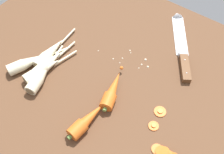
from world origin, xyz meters
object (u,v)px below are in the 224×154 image
at_px(parsnip_mid_right, 41,75).
at_px(carrot_slice_stray_near, 160,111).
at_px(whole_carrot, 112,91).
at_px(carrot_slice_stray_mid, 154,126).
at_px(parsnip_outer, 50,53).
at_px(chefs_knife, 181,43).
at_px(whole_carrot_second, 87,120).
at_px(parsnip_front, 48,64).
at_px(parsnip_mid_left, 43,70).
at_px(parsnip_back, 29,62).

bearing_deg(parsnip_mid_right, carrot_slice_stray_near, 17.74).
relative_size(whole_carrot, carrot_slice_stray_mid, 5.45).
relative_size(whole_carrot, parsnip_mid_right, 0.80).
distance_m(parsnip_outer, carrot_slice_stray_mid, 0.44).
bearing_deg(chefs_knife, carrot_slice_stray_mid, -75.49).
bearing_deg(whole_carrot, parsnip_mid_right, -159.03).
height_order(whole_carrot_second, parsnip_front, whole_carrot_second).
bearing_deg(parsnip_mid_right, chefs_knife, 53.88).
bearing_deg(parsnip_front, carrot_slice_stray_mid, 3.03).
relative_size(parsnip_front, carrot_slice_stray_near, 5.38).
distance_m(parsnip_front, carrot_slice_stray_mid, 0.41).
relative_size(chefs_knife, parsnip_mid_right, 1.43).
distance_m(chefs_knife, carrot_slice_stray_near, 0.30).
bearing_deg(chefs_knife, whole_carrot_second, -99.44).
distance_m(whole_carrot, parsnip_outer, 0.27).
bearing_deg(whole_carrot_second, chefs_knife, 80.56).
xyz_separation_m(parsnip_mid_left, parsnip_mid_right, (0.01, -0.02, -0.00)).
xyz_separation_m(whole_carrot_second, carrot_slice_stray_mid, (0.16, 0.11, -0.02)).
xyz_separation_m(chefs_knife, carrot_slice_stray_mid, (0.09, -0.34, -0.00)).
height_order(whole_carrot_second, carrot_slice_stray_mid, whole_carrot_second).
bearing_deg(parsnip_mid_right, whole_carrot_second, -9.56).
bearing_deg(parsnip_mid_right, parsnip_front, 107.90).
relative_size(parsnip_mid_right, parsnip_back, 1.00).
xyz_separation_m(whole_carrot, parsnip_front, (-0.24, -0.04, -0.00)).
xyz_separation_m(whole_carrot_second, carrot_slice_stray_near, (0.16, 0.16, -0.02)).
xyz_separation_m(parsnip_mid_left, carrot_slice_stray_near, (0.39, 0.10, -0.02)).
bearing_deg(carrot_slice_stray_mid, parsnip_mid_left, -172.65).
height_order(whole_carrot, carrot_slice_stray_near, whole_carrot).
distance_m(parsnip_mid_left, parsnip_back, 0.06).
bearing_deg(carrot_slice_stray_near, parsnip_outer, -175.34).
height_order(parsnip_front, parsnip_outer, same).
distance_m(whole_carrot_second, carrot_slice_stray_mid, 0.20).
bearing_deg(carrot_slice_stray_mid, parsnip_back, -173.17).
bearing_deg(parsnip_outer, parsnip_front, -55.08).
height_order(parsnip_mid_left, carrot_slice_stray_mid, parsnip_mid_left).
height_order(chefs_knife, carrot_slice_stray_mid, chefs_knife).
bearing_deg(parsnip_mid_left, parsnip_mid_right, -59.68).
height_order(parsnip_mid_right, carrot_slice_stray_mid, parsnip_mid_right).
distance_m(whole_carrot, parsnip_mid_left, 0.25).
bearing_deg(whole_carrot_second, parsnip_front, 160.44).
height_order(parsnip_back, carrot_slice_stray_mid, parsnip_back).
bearing_deg(whole_carrot_second, whole_carrot, 90.14).
distance_m(whole_carrot_second, parsnip_front, 0.26).
distance_m(whole_carrot_second, parsnip_mid_left, 0.24).
relative_size(chefs_knife, parsnip_back, 1.43).
bearing_deg(parsnip_front, parsnip_back, -148.74).
bearing_deg(parsnip_mid_left, parsnip_back, -176.58).
xyz_separation_m(chefs_knife, parsnip_mid_left, (-0.31, -0.40, 0.01)).
bearing_deg(parsnip_mid_left, carrot_slice_stray_mid, 7.35).
xyz_separation_m(whole_carrot, parsnip_mid_right, (-0.23, -0.09, -0.00)).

